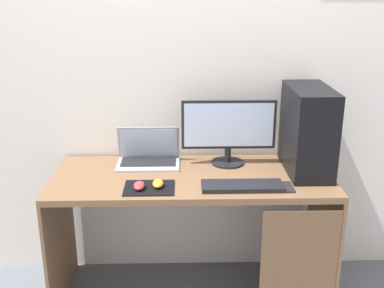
# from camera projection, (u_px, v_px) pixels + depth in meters

# --- Properties ---
(wall_back) EXTENTS (4.00, 0.05, 2.60)m
(wall_back) POSITION_uv_depth(u_px,v_px,m) (191.00, 69.00, 2.77)
(wall_back) COLOR silver
(wall_back) RESTS_ON ground_plane
(desk) EXTENTS (1.53, 0.63, 0.78)m
(desk) POSITION_uv_depth(u_px,v_px,m) (196.00, 201.00, 2.64)
(desk) COLOR brown
(desk) RESTS_ON ground_plane
(pc_tower) EXTENTS (0.22, 0.45, 0.47)m
(pc_tower) POSITION_uv_depth(u_px,v_px,m) (308.00, 130.00, 2.59)
(pc_tower) COLOR black
(pc_tower) RESTS_ON desk
(monitor) EXTENTS (0.54, 0.19, 0.38)m
(monitor) POSITION_uv_depth(u_px,v_px,m) (229.00, 130.00, 2.69)
(monitor) COLOR black
(monitor) RESTS_ON desk
(laptop) EXTENTS (0.36, 0.22, 0.21)m
(laptop) POSITION_uv_depth(u_px,v_px,m) (148.00, 156.00, 2.75)
(laptop) COLOR #9EA3A8
(laptop) RESTS_ON desk
(keyboard) EXTENTS (0.42, 0.14, 0.02)m
(keyboard) POSITION_uv_depth(u_px,v_px,m) (242.00, 186.00, 2.43)
(keyboard) COLOR black
(keyboard) RESTS_ON desk
(mousepad) EXTENTS (0.26, 0.20, 0.00)m
(mousepad) POSITION_uv_depth(u_px,v_px,m) (149.00, 188.00, 2.43)
(mousepad) COLOR black
(mousepad) RESTS_ON desk
(mouse_left) EXTENTS (0.06, 0.10, 0.03)m
(mouse_left) POSITION_uv_depth(u_px,v_px,m) (158.00, 183.00, 2.43)
(mouse_left) COLOR orange
(mouse_left) RESTS_ON mousepad
(mouse_right) EXTENTS (0.06, 0.10, 0.03)m
(mouse_right) POSITION_uv_depth(u_px,v_px,m) (139.00, 186.00, 2.41)
(mouse_right) COLOR #B23333
(mouse_right) RESTS_ON mousepad
(cell_phone) EXTENTS (0.07, 0.13, 0.01)m
(cell_phone) POSITION_uv_depth(u_px,v_px,m) (286.00, 187.00, 2.43)
(cell_phone) COLOR #232326
(cell_phone) RESTS_ON desk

